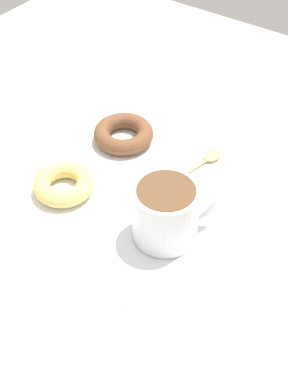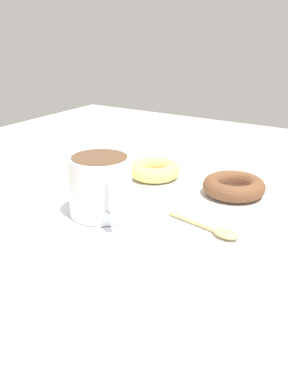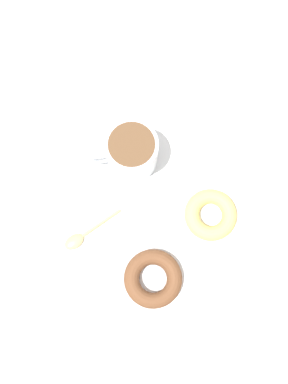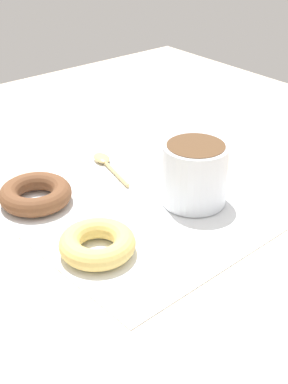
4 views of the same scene
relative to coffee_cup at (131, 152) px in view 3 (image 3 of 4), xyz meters
The scene contains 6 objects.
ground_plane 10.75cm from the coffee_cup, 23.00° to the right, with size 120.00×120.00×2.00cm, color beige.
napkin 8.40cm from the coffee_cup, 28.92° to the right, with size 33.96×33.96×0.30cm, color white.
coffee_cup is the anchor object (origin of this frame).
donut_near_cup 22.21cm from the coffee_cup, 37.70° to the right, with size 10.06×10.06×2.69cm, color brown.
donut_far 17.87cm from the coffee_cup, ahead, with size 9.30×9.30×2.65cm, color #E5C66B.
spoon 17.48cm from the coffee_cup, 79.33° to the right, with size 3.94×11.65×0.90cm.
Camera 3 is at (8.24, -11.32, 76.19)cm, focal length 40.00 mm.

